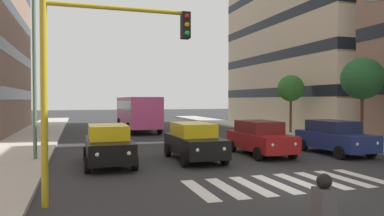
{
  "coord_description": "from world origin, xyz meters",
  "views": [
    {
      "loc": [
        6.73,
        10.53,
        2.81
      ],
      "look_at": [
        1.24,
        -6.74,
        2.38
      ],
      "focal_mm": 33.77,
      "sensor_mm": 36.0,
      "label": 1
    }
  ],
  "objects_px": {
    "car_1": "(260,138)",
    "car_3": "(108,144)",
    "street_tree_2": "(291,89)",
    "car_0": "(334,137)",
    "street_lamp_right": "(44,52)",
    "car_2": "(194,141)",
    "traffic_light_gantry": "(89,67)",
    "bus_behind_traffic": "(137,110)",
    "street_tree_1": "(362,79)"
  },
  "relations": [
    {
      "from": "car_1",
      "to": "car_3",
      "type": "distance_m",
      "value": 7.54
    },
    {
      "from": "car_1",
      "to": "street_tree_2",
      "type": "height_order",
      "value": "street_tree_2"
    },
    {
      "from": "car_0",
      "to": "street_lamp_right",
      "type": "distance_m",
      "value": 14.7
    },
    {
      "from": "car_2",
      "to": "car_3",
      "type": "distance_m",
      "value": 3.87
    },
    {
      "from": "car_0",
      "to": "car_2",
      "type": "height_order",
      "value": "same"
    },
    {
      "from": "car_3",
      "to": "traffic_light_gantry",
      "type": "distance_m",
      "value": 6.42
    },
    {
      "from": "street_tree_2",
      "to": "traffic_light_gantry",
      "type": "bearing_deg",
      "value": 43.61
    },
    {
      "from": "bus_behind_traffic",
      "to": "street_tree_2",
      "type": "xyz_separation_m",
      "value": [
        -11.41,
        6.9,
        1.84
      ]
    },
    {
      "from": "car_0",
      "to": "street_tree_1",
      "type": "distance_m",
      "value": 5.28
    },
    {
      "from": "car_2",
      "to": "street_lamp_right",
      "type": "bearing_deg",
      "value": -14.61
    },
    {
      "from": "car_1",
      "to": "street_tree_1",
      "type": "xyz_separation_m",
      "value": [
        -7.49,
        -1.24,
        3.17
      ]
    },
    {
      "from": "street_tree_1",
      "to": "street_tree_2",
      "type": "xyz_separation_m",
      "value": [
        -0.27,
        -8.0,
        -0.35
      ]
    },
    {
      "from": "car_2",
      "to": "street_lamp_right",
      "type": "height_order",
      "value": "street_lamp_right"
    },
    {
      "from": "car_0",
      "to": "car_1",
      "type": "distance_m",
      "value": 3.9
    },
    {
      "from": "street_lamp_right",
      "to": "street_tree_2",
      "type": "xyz_separation_m",
      "value": [
        -17.93,
        -8.01,
        -1.23
      ]
    },
    {
      "from": "car_2",
      "to": "traffic_light_gantry",
      "type": "height_order",
      "value": "traffic_light_gantry"
    },
    {
      "from": "car_0",
      "to": "street_tree_1",
      "type": "relative_size",
      "value": 0.86
    },
    {
      "from": "car_0",
      "to": "car_1",
      "type": "relative_size",
      "value": 1.0
    },
    {
      "from": "car_2",
      "to": "bus_behind_traffic",
      "type": "distance_m",
      "value": 16.63
    },
    {
      "from": "traffic_light_gantry",
      "to": "street_tree_1",
      "type": "distance_m",
      "value": 17.6
    },
    {
      "from": "car_0",
      "to": "street_lamp_right",
      "type": "relative_size",
      "value": 0.56
    },
    {
      "from": "bus_behind_traffic",
      "to": "street_lamp_right",
      "type": "xyz_separation_m",
      "value": [
        6.52,
        14.91,
        3.07
      ]
    },
    {
      "from": "car_2",
      "to": "bus_behind_traffic",
      "type": "height_order",
      "value": "bus_behind_traffic"
    },
    {
      "from": "street_lamp_right",
      "to": "street_tree_2",
      "type": "distance_m",
      "value": 19.67
    },
    {
      "from": "car_2",
      "to": "traffic_light_gantry",
      "type": "xyz_separation_m",
      "value": [
        4.8,
        5.74,
        2.79
      ]
    },
    {
      "from": "car_0",
      "to": "car_3",
      "type": "height_order",
      "value": "same"
    },
    {
      "from": "car_2",
      "to": "street_tree_1",
      "type": "distance_m",
      "value": 11.71
    },
    {
      "from": "traffic_light_gantry",
      "to": "street_lamp_right",
      "type": "xyz_separation_m",
      "value": [
        1.72,
        -7.44,
        1.25
      ]
    },
    {
      "from": "car_0",
      "to": "traffic_light_gantry",
      "type": "height_order",
      "value": "traffic_light_gantry"
    },
    {
      "from": "car_3",
      "to": "street_lamp_right",
      "type": "relative_size",
      "value": 0.56
    },
    {
      "from": "car_3",
      "to": "car_0",
      "type": "bearing_deg",
      "value": 178.29
    },
    {
      "from": "bus_behind_traffic",
      "to": "street_tree_2",
      "type": "distance_m",
      "value": 13.46
    },
    {
      "from": "car_2",
      "to": "street_tree_1",
      "type": "height_order",
      "value": "street_tree_1"
    },
    {
      "from": "car_0",
      "to": "traffic_light_gantry",
      "type": "relative_size",
      "value": 0.81
    },
    {
      "from": "street_lamp_right",
      "to": "street_tree_1",
      "type": "xyz_separation_m",
      "value": [
        -17.66,
        -0.01,
        -0.87
      ]
    },
    {
      "from": "car_3",
      "to": "car_1",
      "type": "bearing_deg",
      "value": -176.14
    },
    {
      "from": "bus_behind_traffic",
      "to": "car_2",
      "type": "bearing_deg",
      "value": 90.0
    },
    {
      "from": "car_3",
      "to": "car_2",
      "type": "bearing_deg",
      "value": -179.47
    },
    {
      "from": "bus_behind_traffic",
      "to": "car_3",
      "type": "bearing_deg",
      "value": 76.92
    },
    {
      "from": "car_2",
      "to": "car_0",
      "type": "bearing_deg",
      "value": 177.13
    },
    {
      "from": "car_3",
      "to": "traffic_light_gantry",
      "type": "xyz_separation_m",
      "value": [
        0.93,
        5.71,
        2.79
      ]
    },
    {
      "from": "bus_behind_traffic",
      "to": "street_tree_2",
      "type": "relative_size",
      "value": 2.26
    },
    {
      "from": "car_2",
      "to": "street_tree_1",
      "type": "relative_size",
      "value": 0.86
    },
    {
      "from": "bus_behind_traffic",
      "to": "street_tree_1",
      "type": "xyz_separation_m",
      "value": [
        -11.14,
        14.9,
        2.19
      ]
    },
    {
      "from": "traffic_light_gantry",
      "to": "street_lamp_right",
      "type": "height_order",
      "value": "street_lamp_right"
    },
    {
      "from": "traffic_light_gantry",
      "to": "street_tree_1",
      "type": "bearing_deg",
      "value": -154.96
    },
    {
      "from": "car_3",
      "to": "street_tree_1",
      "type": "xyz_separation_m",
      "value": [
        -15.01,
        -1.74,
        3.17
      ]
    },
    {
      "from": "car_2",
      "to": "car_3",
      "type": "height_order",
      "value": "same"
    },
    {
      "from": "car_0",
      "to": "street_lamp_right",
      "type": "height_order",
      "value": "street_lamp_right"
    },
    {
      "from": "car_1",
      "to": "car_2",
      "type": "relative_size",
      "value": 1.0
    }
  ]
}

